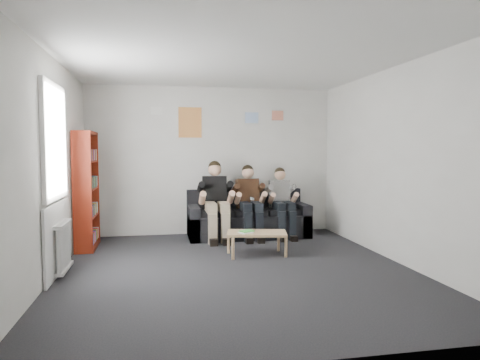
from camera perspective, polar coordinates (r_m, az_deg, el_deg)
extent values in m
plane|color=black|center=(5.67, -0.52, -11.81)|extent=(5.00, 5.00, 0.00)
plane|color=white|center=(5.58, -0.53, 15.93)|extent=(5.00, 5.00, 0.00)
plane|color=silver|center=(7.93, -3.76, 2.57)|extent=(4.50, 0.00, 4.50)
plane|color=silver|center=(3.04, 7.93, 0.26)|extent=(4.50, 0.00, 4.50)
plane|color=silver|center=(5.52, -24.16, 1.61)|extent=(0.00, 5.00, 5.00)
plane|color=silver|center=(6.27, 20.17, 1.96)|extent=(0.00, 5.00, 5.00)
cube|color=black|center=(7.71, 1.06, -6.04)|extent=(2.13, 0.87, 0.41)
cube|color=black|center=(7.98, 0.56, -2.71)|extent=(2.13, 0.19, 0.42)
cube|color=black|center=(7.55, -6.24, -5.60)|extent=(0.17, 0.87, 0.58)
cube|color=black|center=(7.95, 7.99, -5.13)|extent=(0.17, 0.87, 0.58)
cube|color=black|center=(7.59, 1.18, -4.27)|extent=(1.78, 0.60, 0.10)
cube|color=maroon|center=(7.12, -19.80, -1.30)|extent=(0.28, 0.83, 1.84)
cube|color=tan|center=(6.33, 2.24, -7.09)|extent=(0.86, 0.48, 0.03)
cylinder|color=tan|center=(6.11, -0.94, -9.16)|extent=(0.04, 0.04, 0.31)
cylinder|color=tan|center=(6.28, 6.14, -8.81)|extent=(0.04, 0.04, 0.31)
cylinder|color=tan|center=(6.48, -1.54, -8.39)|extent=(0.04, 0.04, 0.31)
cylinder|color=tan|center=(6.65, 5.16, -8.09)|extent=(0.04, 0.04, 0.31)
cube|color=white|center=(6.25, 0.78, -7.01)|extent=(0.19, 0.14, 0.01)
cube|color=green|center=(6.28, 0.90, -6.81)|extent=(0.19, 0.14, 0.01)
cube|color=black|center=(7.58, -3.41, -1.72)|extent=(0.43, 0.31, 0.61)
sphere|color=#DDA887|center=(7.51, -3.38, 1.42)|extent=(0.24, 0.24, 0.24)
sphere|color=black|center=(7.53, -3.40, 1.71)|extent=(0.22, 0.22, 0.22)
cube|color=tan|center=(7.29, -3.08, -3.64)|extent=(0.39, 0.49, 0.16)
cube|color=tan|center=(7.11, -2.81, -6.49)|extent=(0.36, 0.15, 0.50)
cube|color=black|center=(7.09, -2.73, -8.16)|extent=(0.36, 0.28, 0.11)
cube|color=#52331B|center=(7.68, 0.99, -1.83)|extent=(0.39, 0.29, 0.55)
sphere|color=#DDA887|center=(7.61, 1.06, 1.00)|extent=(0.22, 0.22, 0.22)
sphere|color=black|center=(7.62, 1.03, 1.27)|extent=(0.21, 0.21, 0.21)
cube|color=black|center=(7.41, 1.46, -3.56)|extent=(0.35, 0.45, 0.15)
cube|color=black|center=(7.25, 1.82, -6.28)|extent=(0.33, 0.14, 0.50)
cube|color=black|center=(7.24, 1.91, -7.94)|extent=(0.33, 0.25, 0.10)
cube|color=white|center=(7.30, 1.62, -2.52)|extent=(0.04, 0.14, 0.04)
cube|color=white|center=(7.81, 5.26, -1.86)|extent=(0.37, 0.27, 0.52)
sphere|color=#DDA887|center=(7.75, 5.36, 0.74)|extent=(0.20, 0.20, 0.20)
sphere|color=black|center=(7.76, 5.33, 0.98)|extent=(0.19, 0.19, 0.19)
cube|color=black|center=(7.57, 5.83, -3.45)|extent=(0.33, 0.42, 0.14)
cube|color=black|center=(7.43, 6.26, -6.06)|extent=(0.31, 0.13, 0.50)
cube|color=black|center=(7.42, 6.38, -7.70)|extent=(0.31, 0.24, 0.09)
cylinder|color=silver|center=(5.55, -23.04, -8.77)|extent=(0.06, 0.06, 0.60)
cylinder|color=silver|center=(5.63, -22.87, -8.59)|extent=(0.06, 0.06, 0.60)
cylinder|color=silver|center=(5.70, -22.70, -8.42)|extent=(0.06, 0.06, 0.60)
cylinder|color=silver|center=(5.78, -22.53, -8.25)|extent=(0.06, 0.06, 0.60)
cylinder|color=silver|center=(5.86, -22.37, -8.09)|extent=(0.06, 0.06, 0.60)
cylinder|color=silver|center=(5.93, -22.22, -7.93)|extent=(0.06, 0.06, 0.60)
cylinder|color=silver|center=(6.01, -22.07, -7.78)|extent=(0.06, 0.06, 0.60)
cylinder|color=silver|center=(6.09, -21.92, -7.63)|extent=(0.06, 0.06, 0.60)
cube|color=silver|center=(5.88, -22.38, -10.84)|extent=(0.10, 0.64, 0.04)
cube|color=silver|center=(5.77, -22.53, -5.45)|extent=(0.10, 0.64, 0.04)
cube|color=white|center=(5.71, -23.59, 4.71)|extent=(0.02, 1.00, 1.30)
cube|color=white|center=(5.76, -23.68, 11.48)|extent=(0.05, 1.12, 0.06)
cube|color=white|center=(5.74, -23.30, -2.09)|extent=(0.05, 1.12, 0.06)
cube|color=white|center=(5.81, -23.16, -7.20)|extent=(0.03, 1.30, 0.90)
cube|color=gold|center=(7.90, -6.68, 7.63)|extent=(0.42, 0.01, 0.55)
cube|color=#3E80D5|center=(8.07, 1.58, 8.29)|extent=(0.25, 0.01, 0.20)
cube|color=#C43D7B|center=(8.19, 5.03, 8.56)|extent=(0.22, 0.01, 0.18)
cube|color=white|center=(7.89, -11.09, 9.04)|extent=(0.20, 0.01, 0.14)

